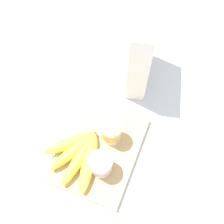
# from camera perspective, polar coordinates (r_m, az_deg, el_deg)

# --- Properties ---
(ground_plane) EXTENTS (2.40, 2.40, 0.00)m
(ground_plane) POSITION_cam_1_polar(r_m,az_deg,el_deg) (0.86, -2.67, -7.96)
(ground_plane) COLOR silver
(cutting_board) EXTENTS (0.30, 0.23, 0.02)m
(cutting_board) POSITION_cam_1_polar(r_m,az_deg,el_deg) (0.85, -2.69, -7.78)
(cutting_board) COLOR tan
(cutting_board) RESTS_ON ground_plane
(cereal_box) EXTENTS (0.21, 0.11, 0.29)m
(cereal_box) POSITION_cam_1_polar(r_m,az_deg,el_deg) (0.86, 6.04, 13.12)
(cereal_box) COLOR white
(cereal_box) RESTS_ON ground_plane
(yogurt_cup_front) EXTENTS (0.06, 0.06, 0.09)m
(yogurt_cup_front) POSITION_cam_1_polar(r_m,az_deg,el_deg) (0.81, -0.08, -4.08)
(yogurt_cup_front) COLOR white
(yogurt_cup_front) RESTS_ON cutting_board
(yogurt_cup_back) EXTENTS (0.07, 0.07, 0.08)m
(yogurt_cup_back) POSITION_cam_1_polar(r_m,az_deg,el_deg) (0.79, -2.33, -10.92)
(yogurt_cup_back) COLOR white
(yogurt_cup_back) RESTS_ON cutting_board
(banana_bunch) EXTENTS (0.19, 0.18, 0.04)m
(banana_bunch) POSITION_cam_1_polar(r_m,az_deg,el_deg) (0.82, -7.10, -8.78)
(banana_bunch) COLOR yellow
(banana_bunch) RESTS_ON cutting_board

